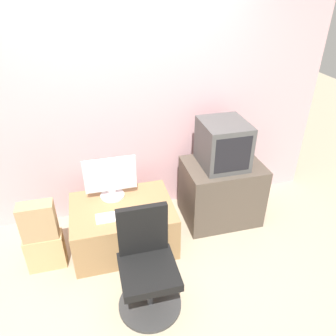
{
  "coord_description": "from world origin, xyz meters",
  "views": [
    {
      "loc": [
        -0.31,
        -1.78,
        2.37
      ],
      "look_at": [
        0.39,
        0.89,
        0.71
      ],
      "focal_mm": 35.0,
      "sensor_mm": 36.0,
      "label": 1
    }
  ],
  "objects_px": {
    "main_monitor": "(111,179)",
    "crt_tv": "(223,144)",
    "mouse": "(145,209)",
    "keyboard": "(117,216)",
    "cardboard_box_lower": "(46,251)",
    "office_chair": "(147,269)"
  },
  "relations": [
    {
      "from": "main_monitor",
      "to": "mouse",
      "type": "distance_m",
      "value": 0.45
    },
    {
      "from": "main_monitor",
      "to": "crt_tv",
      "type": "distance_m",
      "value": 1.16
    },
    {
      "from": "keyboard",
      "to": "cardboard_box_lower",
      "type": "bearing_deg",
      "value": 178.1
    },
    {
      "from": "main_monitor",
      "to": "crt_tv",
      "type": "xyz_separation_m",
      "value": [
        1.13,
        -0.02,
        0.24
      ]
    },
    {
      "from": "keyboard",
      "to": "mouse",
      "type": "distance_m",
      "value": 0.27
    },
    {
      "from": "mouse",
      "to": "crt_tv",
      "type": "height_order",
      "value": "crt_tv"
    },
    {
      "from": "mouse",
      "to": "cardboard_box_lower",
      "type": "bearing_deg",
      "value": -179.92
    },
    {
      "from": "keyboard",
      "to": "crt_tv",
      "type": "xyz_separation_m",
      "value": [
        1.13,
        0.31,
        0.44
      ]
    },
    {
      "from": "crt_tv",
      "to": "main_monitor",
      "type": "bearing_deg",
      "value": 178.98
    },
    {
      "from": "office_chair",
      "to": "cardboard_box_lower",
      "type": "relative_size",
      "value": 2.45
    },
    {
      "from": "keyboard",
      "to": "main_monitor",
      "type": "bearing_deg",
      "value": 90.42
    },
    {
      "from": "main_monitor",
      "to": "crt_tv",
      "type": "height_order",
      "value": "crt_tv"
    },
    {
      "from": "cardboard_box_lower",
      "to": "mouse",
      "type": "bearing_deg",
      "value": 0.08
    },
    {
      "from": "office_chair",
      "to": "main_monitor",
      "type": "bearing_deg",
      "value": 100.18
    },
    {
      "from": "main_monitor",
      "to": "office_chair",
      "type": "relative_size",
      "value": 0.57
    },
    {
      "from": "keyboard",
      "to": "crt_tv",
      "type": "distance_m",
      "value": 1.25
    },
    {
      "from": "main_monitor",
      "to": "crt_tv",
      "type": "bearing_deg",
      "value": -1.02
    },
    {
      "from": "office_chair",
      "to": "cardboard_box_lower",
      "type": "height_order",
      "value": "office_chair"
    },
    {
      "from": "crt_tv",
      "to": "office_chair",
      "type": "distance_m",
      "value": 1.42
    },
    {
      "from": "keyboard",
      "to": "mouse",
      "type": "bearing_deg",
      "value": 4.98
    },
    {
      "from": "keyboard",
      "to": "crt_tv",
      "type": "bearing_deg",
      "value": 15.48
    },
    {
      "from": "crt_tv",
      "to": "cardboard_box_lower",
      "type": "bearing_deg",
      "value": -170.83
    }
  ]
}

